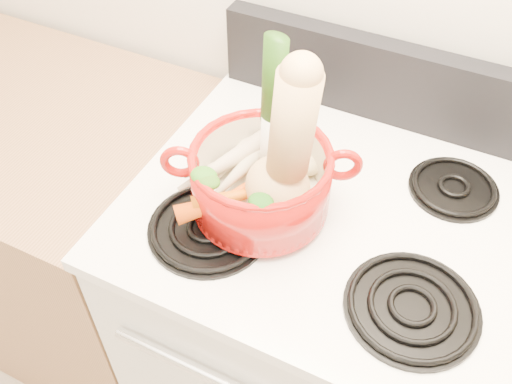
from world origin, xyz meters
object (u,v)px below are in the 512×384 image
at_px(stove_body, 317,335).
at_px(dutch_oven, 261,180).
at_px(squash, 279,145).
at_px(leek, 273,111).

relative_size(stove_body, dutch_oven, 3.64).
bearing_deg(squash, dutch_oven, 175.52).
height_order(stove_body, leek, leek).
distance_m(dutch_oven, squash, 0.12).
bearing_deg(dutch_oven, leek, 72.10).
height_order(squash, leek, squash).
bearing_deg(squash, stove_body, 62.92).
bearing_deg(squash, leek, 139.34).
bearing_deg(leek, dutch_oven, -64.33).
xyz_separation_m(squash, leek, (-0.05, 0.07, 0.00)).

